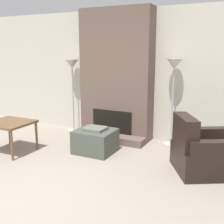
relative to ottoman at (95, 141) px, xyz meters
The scene contains 8 objects.
ground_plane 1.96m from the ottoman, 91.85° to the right, with size 24.00×24.00×0.00m, color gray.
wall_back 1.64m from the ottoman, 92.94° to the left, with size 7.65×0.06×2.60m, color beige.
fireplace 1.43m from the ottoman, 93.66° to the left, with size 1.49×0.69×2.60m.
ottoman is the anchor object (origin of this frame).
armchair 1.87m from the ottoman, ahead, with size 1.25×1.19×0.86m.
side_table 1.55m from the ottoman, 154.78° to the right, with size 0.75×0.68×0.55m.
floor_lamp_left 1.86m from the ottoman, 138.85° to the left, with size 0.29×0.29×1.60m.
floor_lamp_right 1.88m from the ottoman, 41.37° to the left, with size 0.29×0.29×1.65m.
Camera 1 is at (2.45, -2.21, 1.80)m, focal length 45.00 mm.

